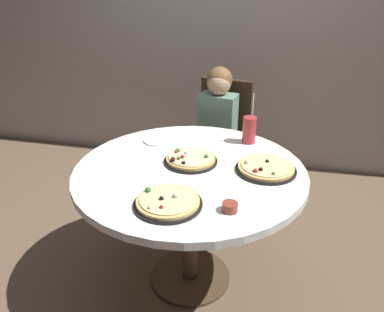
{
  "coord_description": "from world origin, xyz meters",
  "views": [
    {
      "loc": [
        0.42,
        -1.74,
        1.7
      ],
      "look_at": [
        0.0,
        0.05,
        0.8
      ],
      "focal_mm": 36.1,
      "sensor_mm": 36.0,
      "label": 1
    }
  ],
  "objects_px": {
    "pizza_pepperoni": "(266,168)",
    "soda_cup": "(249,130)",
    "chair_wooden": "(221,135)",
    "pizza_cheese": "(168,202)",
    "plate_small": "(158,140)",
    "sauce_bowl": "(230,207)",
    "pizza_veggie": "(190,159)",
    "diner_child": "(214,150)",
    "dining_table": "(190,185)"
  },
  "relations": [
    {
      "from": "chair_wooden",
      "to": "diner_child",
      "type": "xyz_separation_m",
      "value": [
        -0.03,
        -0.18,
        -0.05
      ]
    },
    {
      "from": "dining_table",
      "to": "pizza_veggie",
      "type": "xyz_separation_m",
      "value": [
        -0.02,
        0.07,
        0.11
      ]
    },
    {
      "from": "diner_child",
      "to": "dining_table",
      "type": "bearing_deg",
      "value": -89.15
    },
    {
      "from": "pizza_pepperoni",
      "to": "sauce_bowl",
      "type": "bearing_deg",
      "value": -107.64
    },
    {
      "from": "dining_table",
      "to": "diner_child",
      "type": "distance_m",
      "value": 0.83
    },
    {
      "from": "soda_cup",
      "to": "pizza_veggie",
      "type": "bearing_deg",
      "value": -129.85
    },
    {
      "from": "pizza_cheese",
      "to": "pizza_veggie",
      "type": "bearing_deg",
      "value": 90.0
    },
    {
      "from": "dining_table",
      "to": "soda_cup",
      "type": "bearing_deg",
      "value": 57.14
    },
    {
      "from": "dining_table",
      "to": "diner_child",
      "type": "xyz_separation_m",
      "value": [
        -0.01,
        0.82,
        -0.17
      ]
    },
    {
      "from": "plate_small",
      "to": "dining_table",
      "type": "bearing_deg",
      "value": -48.76
    },
    {
      "from": "sauce_bowl",
      "to": "dining_table",
      "type": "bearing_deg",
      "value": 127.07
    },
    {
      "from": "soda_cup",
      "to": "sauce_bowl",
      "type": "distance_m",
      "value": 0.76
    },
    {
      "from": "chair_wooden",
      "to": "diner_child",
      "type": "height_order",
      "value": "diner_child"
    },
    {
      "from": "plate_small",
      "to": "pizza_cheese",
      "type": "bearing_deg",
      "value": -69.02
    },
    {
      "from": "dining_table",
      "to": "diner_child",
      "type": "relative_size",
      "value": 1.13
    },
    {
      "from": "dining_table",
      "to": "pizza_veggie",
      "type": "bearing_deg",
      "value": 101.46
    },
    {
      "from": "plate_small",
      "to": "pizza_veggie",
      "type": "bearing_deg",
      "value": -42.49
    },
    {
      "from": "sauce_bowl",
      "to": "plate_small",
      "type": "distance_m",
      "value": 0.84
    },
    {
      "from": "chair_wooden",
      "to": "soda_cup",
      "type": "relative_size",
      "value": 3.09
    },
    {
      "from": "chair_wooden",
      "to": "plate_small",
      "type": "relative_size",
      "value": 5.28
    },
    {
      "from": "pizza_veggie",
      "to": "plate_small",
      "type": "distance_m",
      "value": 0.35
    },
    {
      "from": "chair_wooden",
      "to": "pizza_veggie",
      "type": "xyz_separation_m",
      "value": [
        -0.03,
        -0.92,
        0.24
      ]
    },
    {
      "from": "pizza_pepperoni",
      "to": "plate_small",
      "type": "distance_m",
      "value": 0.7
    },
    {
      "from": "dining_table",
      "to": "chair_wooden",
      "type": "distance_m",
      "value": 1.01
    },
    {
      "from": "pizza_cheese",
      "to": "sauce_bowl",
      "type": "distance_m",
      "value": 0.27
    },
    {
      "from": "soda_cup",
      "to": "chair_wooden",
      "type": "bearing_deg",
      "value": 113.27
    },
    {
      "from": "chair_wooden",
      "to": "soda_cup",
      "type": "distance_m",
      "value": 0.7
    },
    {
      "from": "pizza_veggie",
      "to": "soda_cup",
      "type": "bearing_deg",
      "value": 50.15
    },
    {
      "from": "soda_cup",
      "to": "sauce_bowl",
      "type": "relative_size",
      "value": 4.39
    },
    {
      "from": "chair_wooden",
      "to": "pizza_cheese",
      "type": "height_order",
      "value": "chair_wooden"
    },
    {
      "from": "dining_table",
      "to": "diner_child",
      "type": "height_order",
      "value": "diner_child"
    },
    {
      "from": "soda_cup",
      "to": "plate_small",
      "type": "distance_m",
      "value": 0.55
    },
    {
      "from": "chair_wooden",
      "to": "plate_small",
      "type": "distance_m",
      "value": 0.78
    },
    {
      "from": "pizza_veggie",
      "to": "plate_small",
      "type": "bearing_deg",
      "value": 137.51
    },
    {
      "from": "sauce_bowl",
      "to": "plate_small",
      "type": "relative_size",
      "value": 0.39
    },
    {
      "from": "pizza_pepperoni",
      "to": "soda_cup",
      "type": "bearing_deg",
      "value": 109.48
    },
    {
      "from": "diner_child",
      "to": "pizza_cheese",
      "type": "xyz_separation_m",
      "value": [
        -0.0,
        -1.18,
        0.28
      ]
    },
    {
      "from": "dining_table",
      "to": "sauce_bowl",
      "type": "xyz_separation_m",
      "value": [
        0.26,
        -0.34,
        0.12
      ]
    },
    {
      "from": "chair_wooden",
      "to": "pizza_cheese",
      "type": "bearing_deg",
      "value": -91.26
    },
    {
      "from": "diner_child",
      "to": "sauce_bowl",
      "type": "relative_size",
      "value": 15.46
    },
    {
      "from": "pizza_veggie",
      "to": "dining_table",
      "type": "bearing_deg",
      "value": -78.54
    },
    {
      "from": "diner_child",
      "to": "soda_cup",
      "type": "relative_size",
      "value": 3.52
    },
    {
      "from": "chair_wooden",
      "to": "diner_child",
      "type": "relative_size",
      "value": 0.88
    },
    {
      "from": "pizza_veggie",
      "to": "diner_child",
      "type": "bearing_deg",
      "value": 89.76
    },
    {
      "from": "pizza_veggie",
      "to": "plate_small",
      "type": "relative_size",
      "value": 1.61
    },
    {
      "from": "pizza_pepperoni",
      "to": "soda_cup",
      "type": "relative_size",
      "value": 1.02
    },
    {
      "from": "diner_child",
      "to": "pizza_pepperoni",
      "type": "xyz_separation_m",
      "value": [
        0.4,
        -0.75,
        0.28
      ]
    },
    {
      "from": "dining_table",
      "to": "sauce_bowl",
      "type": "height_order",
      "value": "sauce_bowl"
    },
    {
      "from": "dining_table",
      "to": "soda_cup",
      "type": "distance_m",
      "value": 0.52
    },
    {
      "from": "pizza_pepperoni",
      "to": "pizza_cheese",
      "type": "bearing_deg",
      "value": -133.6
    }
  ]
}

